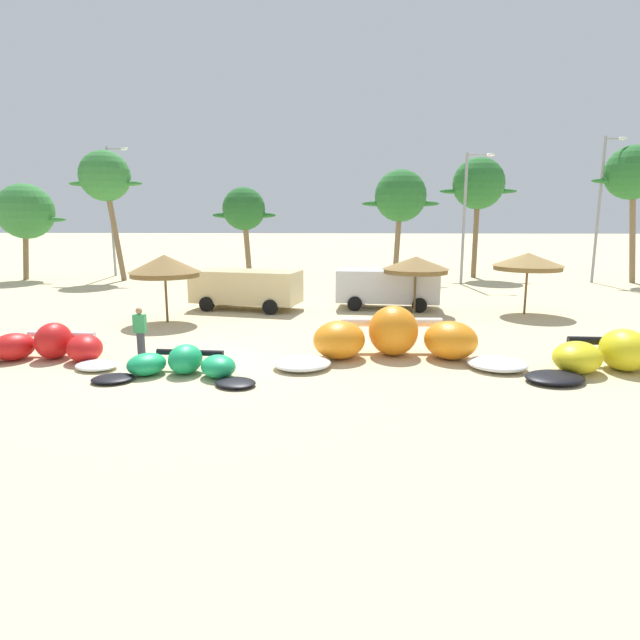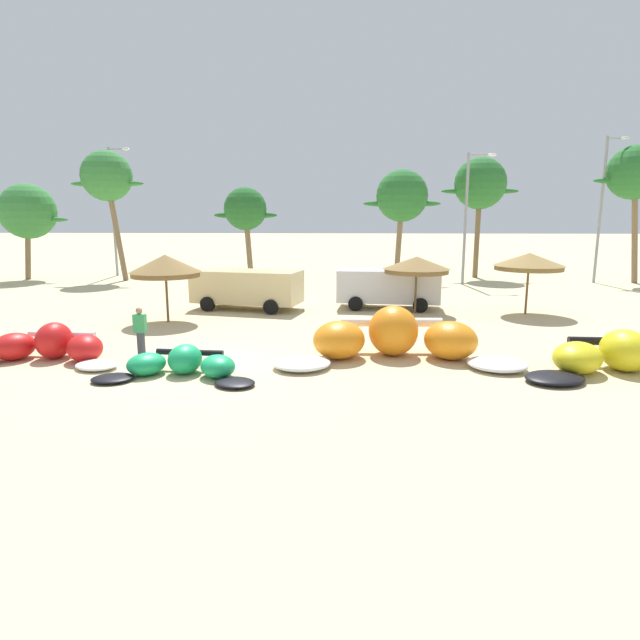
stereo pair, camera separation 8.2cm
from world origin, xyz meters
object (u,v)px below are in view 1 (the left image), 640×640
at_px(kite_left_of_center, 182,365).
at_px(parked_car_second, 244,286).
at_px(palm_left_of_gap, 244,210).
at_px(palm_center_left, 401,197).
at_px(parked_van, 385,285).
at_px(kite_right_of_center, 630,358).
at_px(kite_left, 49,347).
at_px(beach_umbrella_near_palms, 528,261).
at_px(kite_center, 395,339).
at_px(lamppost_east_center, 601,203).
at_px(palm_leftmost, 25,212).
at_px(beach_umbrella_near_van, 164,266).
at_px(palm_left, 105,177).
at_px(lamppost_west, 112,205).
at_px(palm_right_of_gap, 633,174).
at_px(lamppost_west_center, 467,211).
at_px(person_near_kites, 140,333).
at_px(beach_umbrella_middle, 416,265).
at_px(palm_center_right, 479,184).

xyz_separation_m(kite_left_of_center, parked_car_second, (-0.30, 10.83, 0.78)).
bearing_deg(palm_left_of_gap, palm_center_left, 4.09).
bearing_deg(palm_left_of_gap, parked_van, -49.55).
bearing_deg(kite_right_of_center, palm_center_left, 101.26).
relative_size(kite_left, beach_umbrella_near_palms, 1.70).
height_order(kite_center, parked_car_second, parked_car_second).
bearing_deg(lamppost_east_center, palm_leftmost, 179.91).
xyz_separation_m(kite_right_of_center, beach_umbrella_near_van, (-15.32, 6.73, 1.90)).
height_order(beach_umbrella_near_palms, palm_left_of_gap, palm_left_of_gap).
relative_size(palm_leftmost, palm_left, 0.76).
bearing_deg(kite_left_of_center, palm_leftmost, 128.08).
bearing_deg(palm_center_left, palm_left, -179.14).
bearing_deg(kite_left, lamppost_west, 108.76).
xyz_separation_m(parked_van, palm_right_of_gap, (16.52, 10.77, 5.95)).
bearing_deg(lamppost_west_center, kite_right_of_center, -89.49).
bearing_deg(person_near_kites, beach_umbrella_near_van, 101.08).
xyz_separation_m(kite_center, lamppost_east_center, (15.12, 20.10, 4.59)).
xyz_separation_m(beach_umbrella_middle, lamppost_west, (-20.19, 14.91, 2.95)).
bearing_deg(palm_right_of_gap, lamppost_west, 175.44).
distance_m(beach_umbrella_near_palms, palm_center_left, 13.34).
relative_size(parked_van, palm_center_right, 0.59).
relative_size(kite_left, lamppost_west, 0.57).
bearing_deg(kite_right_of_center, beach_umbrella_near_palms, 88.82).
distance_m(beach_umbrella_middle, lamppost_east_center, 18.37).
bearing_deg(lamppost_west_center, beach_umbrella_near_palms, -88.03).
xyz_separation_m(palm_left_of_gap, palm_center_left, (10.32, 0.74, 0.86)).
relative_size(palm_right_of_gap, lamppost_west, 0.96).
height_order(kite_right_of_center, palm_left_of_gap, palm_left_of_gap).
distance_m(kite_left, kite_left_of_center, 4.72).
bearing_deg(parked_van, beach_umbrella_near_palms, -11.94).
bearing_deg(kite_left, lamppost_east_center, 39.14).
xyz_separation_m(lamppost_west_center, lamppost_east_center, (8.90, 1.30, 0.52)).
bearing_deg(lamppost_west, kite_left, -71.24).
height_order(palm_leftmost, lamppost_east_center, lamppost_east_center).
height_order(person_near_kites, palm_center_left, palm_center_left).
relative_size(kite_center, palm_center_left, 1.05).
height_order(beach_umbrella_near_palms, palm_center_left, palm_center_left).
xyz_separation_m(parked_van, palm_center_left, (1.71, 10.83, 4.54)).
relative_size(kite_left_of_center, lamppost_east_center, 0.50).
bearing_deg(palm_leftmost, palm_left, -3.22).
bearing_deg(palm_center_right, beach_umbrella_near_van, -133.70).
xyz_separation_m(beach_umbrella_middle, parked_van, (-1.23, 1.31, -1.11)).
distance_m(parked_car_second, palm_left, 16.89).
bearing_deg(parked_car_second, palm_left, 135.33).
bearing_deg(beach_umbrella_near_van, kite_center, -31.06).
bearing_deg(parked_car_second, palm_leftmost, 146.26).
xyz_separation_m(palm_center_left, palm_right_of_gap, (14.81, -0.06, 1.41)).
height_order(beach_umbrella_near_palms, lamppost_east_center, lamppost_east_center).
distance_m(kite_right_of_center, lamppost_east_center, 23.64).
distance_m(kite_left, palm_left_of_gap, 20.74).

